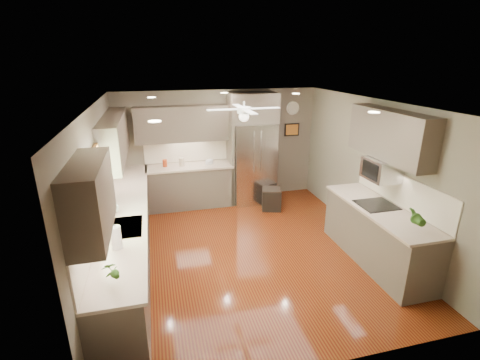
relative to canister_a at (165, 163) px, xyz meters
name	(u,v)px	position (x,y,z in m)	size (l,w,h in m)	color
floor	(248,250)	(1.23, -2.24, -1.02)	(5.00, 5.00, 0.00)	#4A1309
ceiling	(249,104)	(1.23, -2.24, 1.48)	(5.00, 5.00, 0.00)	white
wall_back	(219,146)	(1.23, 0.26, 0.23)	(4.50, 4.50, 0.00)	#696050
wall_front	(319,268)	(1.23, -4.74, 0.23)	(4.50, 4.50, 0.00)	#696050
wall_left	(100,195)	(-1.02, -2.24, 0.23)	(5.00, 5.00, 0.00)	#696050
wall_right	(371,172)	(3.48, -2.24, 0.23)	(5.00, 5.00, 0.00)	#696050
canister_a	(165,163)	(0.00, 0.00, 0.00)	(0.10, 0.10, 0.15)	#9B3010
canister_c	(182,162)	(0.35, -0.03, 0.01)	(0.11, 0.11, 0.18)	tan
soap_bottle	(114,207)	(-0.85, -2.24, 0.02)	(0.09, 0.10, 0.21)	white
potted_plant_left	(110,271)	(-0.74, -4.02, 0.06)	(0.15, 0.10, 0.29)	#295217
potted_plant_right	(417,217)	(3.15, -3.78, 0.10)	(0.20, 0.16, 0.36)	#295217
bowl	(209,163)	(0.95, -0.06, -0.06)	(0.19, 0.19, 0.05)	tan
left_run	(127,235)	(-0.72, -2.09, -0.54)	(0.65, 4.70, 1.45)	brown
back_run	(190,185)	(0.51, -0.03, -0.54)	(1.85, 0.65, 1.45)	brown
uppers	(195,138)	(0.49, -1.53, 0.85)	(4.50, 4.70, 0.95)	brown
window	(95,188)	(-0.99, -2.74, 0.53)	(0.05, 1.12, 0.92)	#BFF2B2
sink	(123,229)	(-0.70, -2.74, -0.11)	(0.50, 0.70, 0.32)	silver
refrigerator	(253,151)	(1.93, -0.08, 0.17)	(1.06, 0.75, 2.45)	silver
right_run	(377,234)	(3.16, -3.03, -0.54)	(0.70, 2.20, 1.45)	brown
microwave	(381,169)	(3.26, -2.79, 0.46)	(0.43, 0.55, 0.34)	silver
ceiling_fan	(244,112)	(1.23, -1.94, 1.31)	(1.18, 1.18, 0.32)	white
recessed_lights	(240,101)	(1.19, -1.84, 1.47)	(2.84, 3.14, 0.01)	white
wall_clock	(293,108)	(2.98, 0.25, 1.03)	(0.30, 0.03, 0.30)	white
framed_print	(292,130)	(2.98, 0.24, 0.53)	(0.36, 0.03, 0.30)	black
stool	(271,199)	(2.20, -0.67, -0.78)	(0.50, 0.50, 0.48)	black
paper_towel	(116,238)	(-0.74, -3.30, 0.06)	(0.13, 0.13, 0.32)	white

